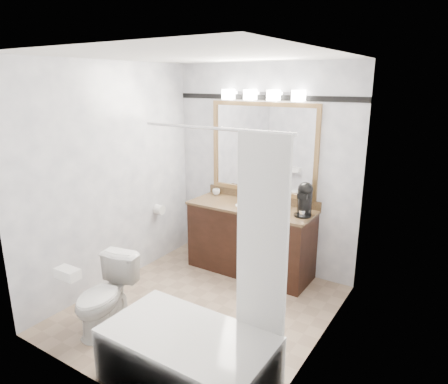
% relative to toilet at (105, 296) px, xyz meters
% --- Properties ---
extents(room, '(2.42, 2.62, 2.52)m').
position_rel_toilet_xyz_m(room, '(0.57, 0.76, 0.91)').
color(room, '#9D836A').
rests_on(room, ground).
extents(vanity, '(1.53, 0.58, 0.97)m').
position_rel_toilet_xyz_m(vanity, '(0.57, 1.78, 0.10)').
color(vanity, black).
rests_on(vanity, ground).
extents(mirror, '(1.40, 0.04, 1.10)m').
position_rel_toilet_xyz_m(mirror, '(0.57, 2.04, 1.16)').
color(mirror, '#9E7847').
rests_on(mirror, room).
extents(vanity_light_bar, '(1.02, 0.14, 0.12)m').
position_rel_toilet_xyz_m(vanity_light_bar, '(0.57, 1.99, 1.79)').
color(vanity_light_bar, silver).
rests_on(vanity_light_bar, room).
extents(accent_stripe, '(2.40, 0.01, 0.06)m').
position_rel_toilet_xyz_m(accent_stripe, '(0.57, 2.05, 1.76)').
color(accent_stripe, black).
rests_on(accent_stripe, room).
extents(bathtub, '(1.30, 0.75, 1.96)m').
position_rel_toilet_xyz_m(bathtub, '(1.12, -0.14, -0.06)').
color(bathtub, white).
rests_on(bathtub, ground).
extents(tp_roll, '(0.11, 0.12, 0.12)m').
position_rel_toilet_xyz_m(tp_roll, '(-0.57, 1.42, 0.36)').
color(tp_roll, white).
rests_on(tp_roll, room).
extents(toilet, '(0.51, 0.73, 0.69)m').
position_rel_toilet_xyz_m(toilet, '(0.00, 0.00, 0.00)').
color(toilet, white).
rests_on(toilet, ground).
extents(tissue_box, '(0.22, 0.12, 0.09)m').
position_rel_toilet_xyz_m(tissue_box, '(0.00, -0.36, 0.39)').
color(tissue_box, white).
rests_on(tissue_box, toilet).
extents(coffee_maker, '(0.19, 0.24, 0.37)m').
position_rel_toilet_xyz_m(coffee_maker, '(1.22, 1.81, 0.70)').
color(coffee_maker, black).
rests_on(coffee_maker, vanity).
extents(cup_left, '(0.12, 0.12, 0.08)m').
position_rel_toilet_xyz_m(cup_left, '(-0.05, 1.96, 0.55)').
color(cup_left, white).
rests_on(cup_left, vanity).
extents(soap_bottle_a, '(0.06, 0.06, 0.11)m').
position_rel_toilet_xyz_m(soap_bottle_a, '(0.50, 1.97, 0.56)').
color(soap_bottle_a, white).
rests_on(soap_bottle_a, vanity).
extents(soap_bottle_b, '(0.08, 0.08, 0.09)m').
position_rel_toilet_xyz_m(soap_bottle_b, '(0.70, 1.98, 0.55)').
color(soap_bottle_b, white).
rests_on(soap_bottle_b, vanity).
extents(soap_bar, '(0.09, 0.07, 0.03)m').
position_rel_toilet_xyz_m(soap_bar, '(0.51, 1.89, 0.52)').
color(soap_bar, beige).
rests_on(soap_bar, vanity).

